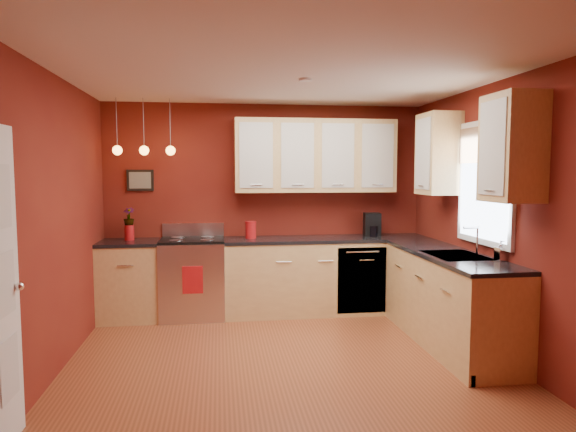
{
  "coord_description": "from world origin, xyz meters",
  "views": [
    {
      "loc": [
        -0.6,
        -4.4,
        1.75
      ],
      "look_at": [
        0.13,
        1.0,
        1.28
      ],
      "focal_mm": 32.0,
      "sensor_mm": 36.0,
      "label": 1
    }
  ],
  "objects": [
    {
      "name": "floor",
      "position": [
        0.0,
        0.0,
        0.0
      ],
      "size": [
        4.2,
        4.2,
        0.0
      ],
      "primitive_type": "plane",
      "color": "#974B2C",
      "rests_on": "ground"
    },
    {
      "name": "ceiling",
      "position": [
        0.0,
        0.0,
        2.6
      ],
      "size": [
        4.0,
        4.2,
        0.02
      ],
      "primitive_type": "cube",
      "color": "silver",
      "rests_on": "wall_back"
    },
    {
      "name": "wall_back",
      "position": [
        0.0,
        2.1,
        1.3
      ],
      "size": [
        4.0,
        0.02,
        2.6
      ],
      "primitive_type": "cube",
      "color": "maroon",
      "rests_on": "floor"
    },
    {
      "name": "wall_front",
      "position": [
        0.0,
        -2.1,
        1.3
      ],
      "size": [
        4.0,
        0.02,
        2.6
      ],
      "primitive_type": "cube",
      "color": "maroon",
      "rests_on": "floor"
    },
    {
      "name": "wall_left",
      "position": [
        -2.0,
        0.0,
        1.3
      ],
      "size": [
        0.02,
        4.2,
        2.6
      ],
      "primitive_type": "cube",
      "color": "maroon",
      "rests_on": "floor"
    },
    {
      "name": "wall_right",
      "position": [
        2.0,
        0.0,
        1.3
      ],
      "size": [
        0.02,
        4.2,
        2.6
      ],
      "primitive_type": "cube",
      "color": "maroon",
      "rests_on": "floor"
    },
    {
      "name": "base_cabinets_back_left",
      "position": [
        -1.65,
        1.8,
        0.45
      ],
      "size": [
        0.7,
        0.6,
        0.9
      ],
      "primitive_type": "cube",
      "color": "#E3BE79",
      "rests_on": "floor"
    },
    {
      "name": "base_cabinets_back_right",
      "position": [
        0.73,
        1.8,
        0.45
      ],
      "size": [
        2.54,
        0.6,
        0.9
      ],
      "primitive_type": "cube",
      "color": "#E3BE79",
      "rests_on": "floor"
    },
    {
      "name": "base_cabinets_right",
      "position": [
        1.7,
        0.45,
        0.45
      ],
      "size": [
        0.6,
        2.1,
        0.9
      ],
      "primitive_type": "cube",
      "color": "#E3BE79",
      "rests_on": "floor"
    },
    {
      "name": "counter_back_left",
      "position": [
        -1.65,
        1.8,
        0.92
      ],
      "size": [
        0.7,
        0.62,
        0.04
      ],
      "primitive_type": "cube",
      "color": "black",
      "rests_on": "base_cabinets_back_left"
    },
    {
      "name": "counter_back_right",
      "position": [
        0.73,
        1.8,
        0.92
      ],
      "size": [
        2.54,
        0.62,
        0.04
      ],
      "primitive_type": "cube",
      "color": "black",
      "rests_on": "base_cabinets_back_right"
    },
    {
      "name": "counter_right",
      "position": [
        1.7,
        0.45,
        0.92
      ],
      "size": [
        0.62,
        2.1,
        0.04
      ],
      "primitive_type": "cube",
      "color": "black",
      "rests_on": "base_cabinets_right"
    },
    {
      "name": "gas_range",
      "position": [
        -0.92,
        1.8,
        0.48
      ],
      "size": [
        0.76,
        0.64,
        1.11
      ],
      "color": "silver",
      "rests_on": "floor"
    },
    {
      "name": "dishwasher_front",
      "position": [
        1.1,
        1.51,
        0.45
      ],
      "size": [
        0.6,
        0.02,
        0.8
      ],
      "primitive_type": "cube",
      "color": "silver",
      "rests_on": "base_cabinets_back_right"
    },
    {
      "name": "sink",
      "position": [
        1.7,
        0.3,
        0.92
      ],
      "size": [
        0.5,
        0.7,
        0.33
      ],
      "color": "gray",
      "rests_on": "counter_right"
    },
    {
      "name": "window",
      "position": [
        1.97,
        0.3,
        1.69
      ],
      "size": [
        0.06,
        1.02,
        1.22
      ],
      "color": "white",
      "rests_on": "wall_right"
    },
    {
      "name": "upper_cabinets_back",
      "position": [
        0.6,
        1.93,
        1.95
      ],
      "size": [
        2.0,
        0.35,
        0.9
      ],
      "primitive_type": "cube",
      "color": "#E3BE79",
      "rests_on": "wall_back"
    },
    {
      "name": "upper_cabinets_right",
      "position": [
        1.82,
        0.32,
        1.95
      ],
      "size": [
        0.35,
        1.95,
        0.9
      ],
      "primitive_type": "cube",
      "color": "#E3BE79",
      "rests_on": "wall_right"
    },
    {
      "name": "wall_picture",
      "position": [
        -1.55,
        2.08,
        1.65
      ],
      "size": [
        0.32,
        0.03,
        0.26
      ],
      "primitive_type": "cube",
      "color": "black",
      "rests_on": "wall_back"
    },
    {
      "name": "pendant_lights",
      "position": [
        -1.45,
        1.75,
        2.01
      ],
      "size": [
        0.71,
        0.11,
        0.66
      ],
      "color": "gray",
      "rests_on": "ceiling"
    },
    {
      "name": "red_canister",
      "position": [
        -0.21,
        1.84,
        1.05
      ],
      "size": [
        0.14,
        0.14,
        0.21
      ],
      "color": "#AF1216",
      "rests_on": "counter_back_right"
    },
    {
      "name": "red_vase",
      "position": [
        -1.66,
        1.87,
        1.03
      ],
      "size": [
        0.11,
        0.11,
        0.18
      ],
      "primitive_type": "cylinder",
      "color": "#AF1216",
      "rests_on": "counter_back_left"
    },
    {
      "name": "flowers",
      "position": [
        -1.66,
        1.87,
        1.22
      ],
      "size": [
        0.15,
        0.15,
        0.23
      ],
      "primitive_type": "imported",
      "rotation": [
        0.0,
        0.0,
        -0.14
      ],
      "color": "#AF1216",
      "rests_on": "red_vase"
    },
    {
      "name": "coffee_maker",
      "position": [
        1.33,
        1.85,
        1.08
      ],
      "size": [
        0.22,
        0.22,
        0.29
      ],
      "rotation": [
        0.0,
        0.0,
        -0.1
      ],
      "color": "black",
      "rests_on": "counter_back_right"
    },
    {
      "name": "soap_pump",
      "position": [
        1.95,
        -0.07,
        1.03
      ],
      "size": [
        0.1,
        0.1,
        0.19
      ],
      "primitive_type": "imported",
      "rotation": [
        0.0,
        0.0,
        0.14
      ],
      "color": "silver",
      "rests_on": "counter_right"
    },
    {
      "name": "dish_towel",
      "position": [
        -0.91,
        1.47,
        0.52
      ],
      "size": [
        0.23,
        0.02,
        0.32
      ],
      "primitive_type": "cube",
      "color": "#AF1216",
      "rests_on": "gas_range"
    }
  ]
}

